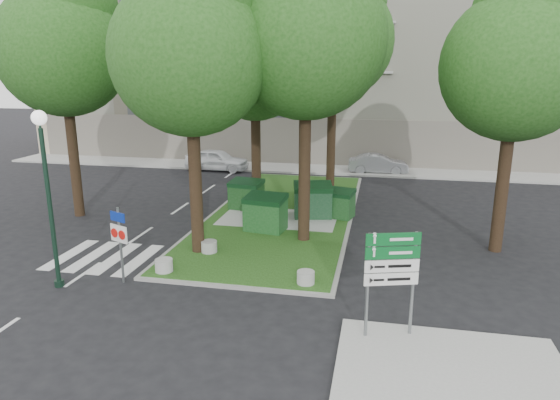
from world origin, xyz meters
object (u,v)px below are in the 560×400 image
(traffic_sign_pole, at_px, (120,235))
(bollard_left, at_px, (164,265))
(dumpster_d, at_px, (338,203))
(tree_median_mid, at_px, (257,56))
(tree_street_right, at_px, (520,52))
(car_white, at_px, (217,160))
(car_silver, at_px, (378,164))
(tree_median_near_left, at_px, (192,41))
(tree_median_far, at_px, (336,28))
(dumpster_a, at_px, (246,195))
(tree_street_left, at_px, (64,38))
(bollard_mid, at_px, (209,246))
(dumpster_b, at_px, (265,213))
(bollard_right, at_px, (306,277))
(street_lamp, at_px, (47,179))
(directional_sign, at_px, (391,268))
(dumpster_c, at_px, (313,200))
(litter_bin, at_px, (319,196))
(tree_median_near_right, at_px, (309,22))

(traffic_sign_pole, bearing_deg, bollard_left, 62.07)
(dumpster_d, bearing_deg, tree_median_mid, 176.00)
(tree_street_right, xyz_separation_m, car_white, (-14.79, 12.03, -6.28))
(bollard_left, height_order, car_silver, car_silver)
(tree_median_near_left, distance_m, car_white, 16.54)
(tree_median_far, distance_m, dumpster_a, 9.18)
(tree_street_left, bearing_deg, tree_median_mid, 21.80)
(bollard_mid, bearing_deg, tree_median_far, 70.67)
(tree_median_near_left, bearing_deg, dumpster_b, 57.86)
(dumpster_a, distance_m, bollard_right, 8.70)
(tree_street_right, relative_size, street_lamp, 1.89)
(directional_sign, bearing_deg, car_silver, 74.84)
(dumpster_c, bearing_deg, dumpster_d, -2.57)
(tree_median_mid, bearing_deg, dumpster_d, -18.87)
(tree_median_far, xyz_separation_m, litter_bin, (-0.40, -2.18, -7.87))
(bollard_right, bearing_deg, tree_street_left, 153.42)
(bollard_right, relative_size, litter_bin, 0.82)
(tree_median_mid, xyz_separation_m, tree_street_left, (-7.50, -3.00, 0.67))
(tree_median_mid, height_order, dumpster_b, tree_median_mid)
(tree_median_mid, distance_m, tree_median_far, 4.59)
(dumpster_b, relative_size, dumpster_c, 0.95)
(tree_median_mid, xyz_separation_m, bollard_mid, (-0.17, -6.59, -6.66))
(dumpster_a, relative_size, dumpster_c, 0.89)
(tree_street_left, relative_size, dumpster_b, 6.24)
(tree_street_right, xyz_separation_m, street_lamp, (-13.77, -6.03, -3.63))
(dumpster_b, bearing_deg, tree_median_near_left, -113.17)
(bollard_right, relative_size, bollard_mid, 0.96)
(dumpster_b, bearing_deg, tree_street_right, 7.38)
(tree_median_mid, relative_size, dumpster_a, 6.07)
(tree_median_far, xyz_separation_m, street_lamp, (-6.97, -13.03, -4.97))
(tree_median_near_left, distance_m, traffic_sign_pole, 6.61)
(tree_median_mid, xyz_separation_m, tree_median_far, (3.20, 3.00, 1.34))
(tree_median_far, relative_size, dumpster_b, 6.77)
(tree_median_mid, height_order, street_lamp, tree_median_mid)
(tree_median_near_right, bearing_deg, car_white, 121.87)
(tree_street_right, xyz_separation_m, dumpster_c, (-7.18, 2.48, -6.13))
(car_white, bearing_deg, tree_median_near_right, -145.37)
(litter_bin, bearing_deg, tree_median_mid, -163.56)
(dumpster_b, relative_size, bollard_left, 3.11)
(street_lamp, relative_size, traffic_sign_pole, 2.20)
(traffic_sign_pole, height_order, directional_sign, directional_sign)
(dumpster_a, bearing_deg, tree_street_left, -153.40)
(tree_median_far, distance_m, dumpster_d, 8.77)
(tree_median_near_left, distance_m, directional_sign, 9.69)
(dumpster_d, distance_m, litter_bin, 2.45)
(bollard_left, xyz_separation_m, bollard_mid, (0.83, 1.96, -0.00))
(litter_bin, height_order, car_silver, car_silver)
(bollard_mid, xyz_separation_m, car_white, (-4.63, 14.63, 0.38))
(tree_street_right, bearing_deg, traffic_sign_pole, -155.92)
(tree_median_near_left, xyz_separation_m, directional_sign, (6.54, -4.63, -5.45))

